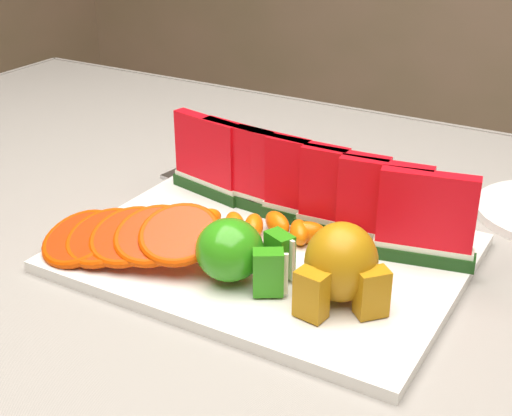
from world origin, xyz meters
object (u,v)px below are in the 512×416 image
object	(u,v)px
apple_cluster	(237,252)
fork	(210,157)
platter	(267,253)
pear_cluster	(341,266)

from	to	relation	value
apple_cluster	fork	world-z (taller)	apple_cluster
platter	pear_cluster	world-z (taller)	pear_cluster
apple_cluster	pear_cluster	size ratio (longest dim) A/B	1.09
pear_cluster	fork	distance (m)	0.41
platter	fork	xyz separation A→B (m)	(-0.21, 0.21, -0.00)
apple_cluster	fork	bearing A→B (deg)	127.80
apple_cluster	fork	distance (m)	0.35
platter	apple_cluster	distance (m)	0.08
apple_cluster	pear_cluster	distance (m)	0.10
platter	fork	size ratio (longest dim) A/B	2.05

